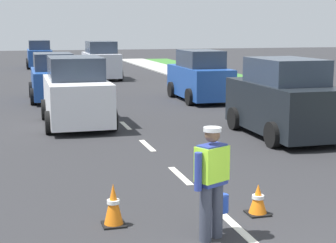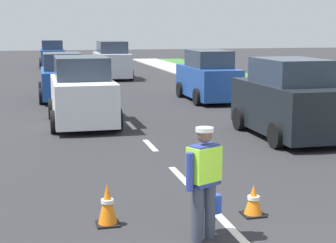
% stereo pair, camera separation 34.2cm
% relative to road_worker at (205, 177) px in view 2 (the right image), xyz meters
% --- Properties ---
extents(ground_plane, '(96.00, 96.00, 0.00)m').
position_rel_road_worker_xyz_m(ground_plane, '(0.52, 18.62, -0.93)').
color(ground_plane, '#28282B').
extents(lane_center_line, '(0.14, 46.40, 0.01)m').
position_rel_road_worker_xyz_m(lane_center_line, '(0.52, 22.82, -0.93)').
color(lane_center_line, silver).
rests_on(lane_center_line, ground).
extents(road_worker, '(0.66, 0.58, 1.67)m').
position_rel_road_worker_xyz_m(road_worker, '(0.00, 0.00, 0.00)').
color(road_worker, '#383D4C').
rests_on(road_worker, ground).
extents(traffic_cone_near, '(0.36, 0.36, 0.52)m').
position_rel_road_worker_xyz_m(traffic_cone_near, '(1.09, 0.75, -0.67)').
color(traffic_cone_near, black).
rests_on(traffic_cone_near, ground).
extents(traffic_cone_far, '(0.36, 0.36, 0.68)m').
position_rel_road_worker_xyz_m(traffic_cone_far, '(-1.31, 0.89, -0.60)').
color(traffic_cone_far, black).
rests_on(traffic_cone_far, ground).
extents(car_parked_curbside, '(2.06, 4.16, 2.22)m').
position_rel_road_worker_xyz_m(car_parked_curbside, '(4.51, 6.50, 0.10)').
color(car_parked_curbside, black).
rests_on(car_parked_curbside, ground).
extents(car_oncoming_second, '(2.03, 3.97, 1.99)m').
position_rel_road_worker_xyz_m(car_oncoming_second, '(-1.25, 16.08, -0.01)').
color(car_oncoming_second, '#1E4799').
rests_on(car_oncoming_second, ground).
extents(car_oncoming_third, '(1.99, 3.89, 2.09)m').
position_rel_road_worker_xyz_m(car_oncoming_third, '(-1.12, 34.95, 0.04)').
color(car_oncoming_third, '#1E4799').
rests_on(car_oncoming_third, ground).
extents(car_oncoming_lead, '(2.09, 4.17, 2.15)m').
position_rel_road_worker_xyz_m(car_oncoming_lead, '(-0.93, 9.92, 0.07)').
color(car_oncoming_lead, silver).
rests_on(car_oncoming_lead, ground).
extents(car_parked_far, '(1.91, 4.24, 2.12)m').
position_rel_road_worker_xyz_m(car_parked_far, '(4.68, 14.31, 0.05)').
color(car_parked_far, '#1E4799').
rests_on(car_parked_far, ground).
extents(car_outgoing_far, '(2.07, 4.27, 2.24)m').
position_rel_road_worker_xyz_m(car_outgoing_far, '(2.09, 24.92, 0.12)').
color(car_outgoing_far, silver).
rests_on(car_outgoing_far, ground).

